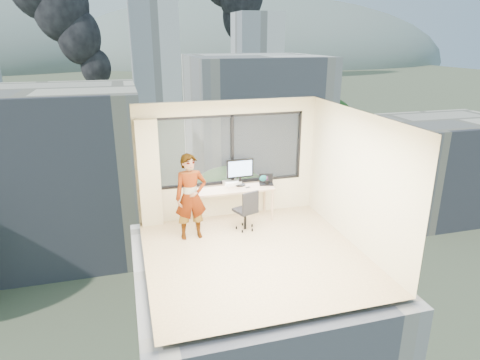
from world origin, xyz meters
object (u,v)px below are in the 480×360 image
object	(u,v)px
desk	(232,204)
monitor	(240,172)
handbag	(264,178)
person	(191,197)
chair	(245,209)
laptop	(266,180)
game_console	(232,183)

from	to	relation	value
desk	monitor	bearing A→B (deg)	30.29
handbag	person	bearing A→B (deg)	-175.68
chair	person	xyz separation A→B (m)	(-1.14, -0.06, 0.42)
desk	chair	distance (m)	0.56
monitor	laptop	world-z (taller)	monitor
desk	monitor	size ratio (longest dim) A/B	2.97
chair	handbag	distance (m)	1.04
desk	chair	world-z (taller)	chair
laptop	handbag	bearing A→B (deg)	103.55
monitor	game_console	distance (m)	0.32
laptop	handbag	xyz separation A→B (m)	(0.00, 0.15, -0.00)
monitor	laptop	xyz separation A→B (m)	(0.58, -0.11, -0.20)
person	desk	bearing A→B (deg)	29.10
desk	person	bearing A→B (deg)	-148.80
game_console	handbag	distance (m)	0.74
monitor	handbag	distance (m)	0.62
monitor	game_console	world-z (taller)	monitor
desk	laptop	bearing A→B (deg)	1.58
person	monitor	size ratio (longest dim) A/B	2.88
person	monitor	world-z (taller)	person
chair	handbag	size ratio (longest dim) A/B	3.68
person	laptop	world-z (taller)	person
chair	game_console	distance (m)	0.83
monitor	handbag	size ratio (longest dim) A/B	2.46
game_console	laptop	size ratio (longest dim) A/B	1.06
handbag	chair	bearing A→B (deg)	-151.69
chair	monitor	distance (m)	0.90
person	game_console	xyz separation A→B (m)	(1.05, 0.82, -0.08)
desk	monitor	world-z (taller)	monitor
person	monitor	bearing A→B (deg)	28.94
chair	handbag	bearing A→B (deg)	27.48
person	monitor	xyz separation A→B (m)	(1.21, 0.73, 0.18)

